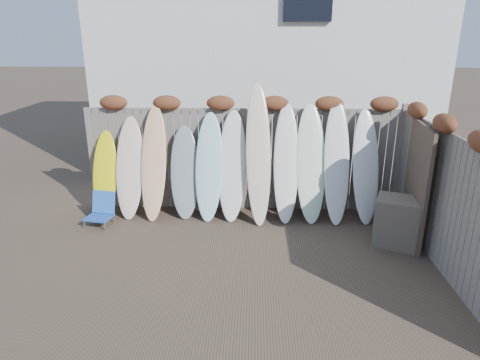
{
  "coord_description": "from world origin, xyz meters",
  "views": [
    {
      "loc": [
        0.23,
        -5.55,
        3.32
      ],
      "look_at": [
        0.0,
        1.2,
        1.0
      ],
      "focal_mm": 32.0,
      "sensor_mm": 36.0,
      "label": 1
    }
  ],
  "objects_px": {
    "wooden_crate": "(397,222)",
    "lattice_panel": "(416,185)",
    "beach_chair": "(101,210)",
    "surfboard_0": "(105,174)"
  },
  "relations": [
    {
      "from": "lattice_panel",
      "to": "surfboard_0",
      "type": "height_order",
      "value": "lattice_panel"
    },
    {
      "from": "beach_chair",
      "to": "wooden_crate",
      "type": "bearing_deg",
      "value": -7.08
    },
    {
      "from": "beach_chair",
      "to": "lattice_panel",
      "type": "relative_size",
      "value": 0.3
    },
    {
      "from": "lattice_panel",
      "to": "beach_chair",
      "type": "bearing_deg",
      "value": -178.24
    },
    {
      "from": "surfboard_0",
      "to": "wooden_crate",
      "type": "bearing_deg",
      "value": -7.37
    },
    {
      "from": "beach_chair",
      "to": "wooden_crate",
      "type": "distance_m",
      "value": 5.17
    },
    {
      "from": "lattice_panel",
      "to": "surfboard_0",
      "type": "distance_m",
      "value": 5.56
    },
    {
      "from": "wooden_crate",
      "to": "lattice_panel",
      "type": "distance_m",
      "value": 0.68
    },
    {
      "from": "surfboard_0",
      "to": "beach_chair",
      "type": "bearing_deg",
      "value": -79.56
    },
    {
      "from": "lattice_panel",
      "to": "wooden_crate",
      "type": "bearing_deg",
      "value": -142.14
    }
  ]
}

